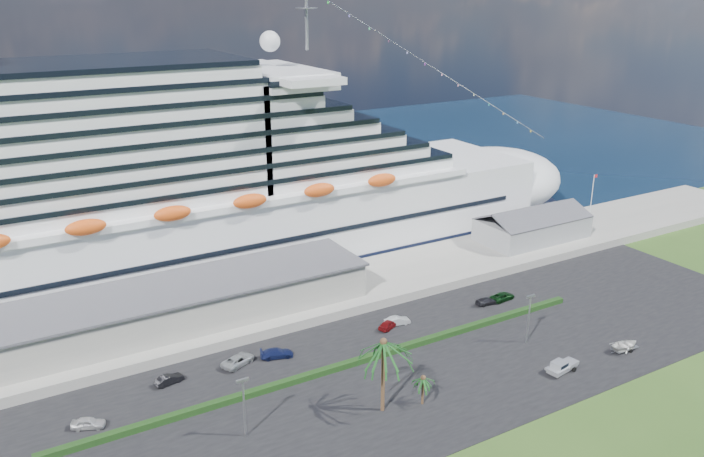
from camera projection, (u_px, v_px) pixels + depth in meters
ground at (460, 404)px, 93.77m from camera, size 420.00×420.00×0.00m
asphalt_lot at (413, 367)px, 102.70m from camera, size 140.00×38.00×0.12m
wharf at (322, 292)px, 126.02m from camera, size 240.00×20.00×1.80m
water at (177, 183)px, 199.57m from camera, size 420.00×160.00×0.02m
cruise_ship at (162, 195)px, 130.05m from camera, size 191.00×38.00×54.00m
terminal_building at (188, 302)px, 112.74m from camera, size 61.00×15.00×6.30m
port_shed at (532, 227)px, 149.65m from camera, size 24.00×12.31×7.37m
flagpole at (592, 198)px, 156.96m from camera, size 1.08×0.16×12.00m
hedge at (350, 363)px, 102.79m from camera, size 88.00×1.10×0.90m
lamp_post_left at (244, 400)px, 85.16m from camera, size 1.60×0.35×8.27m
lamp_post_right at (529, 313)px, 108.03m from camera, size 1.60×0.35×8.27m
palm_tall at (383, 350)px, 89.20m from camera, size 8.82×8.82×11.13m
palm_short at (423, 381)px, 92.44m from camera, size 3.53×3.53×4.56m
parked_car_0 at (88, 423)px, 88.24m from camera, size 4.59×3.32×1.45m
parked_car_1 at (169, 379)px, 98.11m from camera, size 4.35×2.18×1.37m
parked_car_2 at (238, 360)px, 103.02m from camera, size 6.01×4.48×1.52m
parked_car_3 at (277, 353)px, 105.08m from camera, size 5.41×3.40×1.46m
parked_car_4 at (389, 324)px, 114.13m from camera, size 4.63×3.26×1.46m
parked_car_5 at (397, 321)px, 115.29m from camera, size 4.58×2.23×1.44m
parked_car_6 at (502, 297)px, 124.42m from camera, size 5.15×2.76×1.37m
parked_car_7 at (487, 301)px, 122.74m from camera, size 4.66×2.19×1.31m
pickup_truck at (562, 366)px, 100.98m from camera, size 5.52×2.74×1.86m
boat_trailer at (625, 345)px, 106.81m from camera, size 5.59×3.73×1.59m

